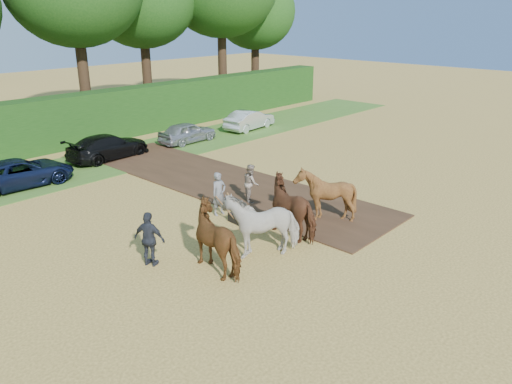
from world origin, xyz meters
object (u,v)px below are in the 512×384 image
parked_cars (60,161)px  spectator_far (150,239)px  spectator_near (251,183)px  plough_team (277,214)px

parked_cars → spectator_far: bearing=-103.7°
spectator_near → parked_cars: (-3.59, 9.44, -0.14)m
spectator_far → spectator_near: bearing=-99.5°
spectator_near → parked_cars: 10.10m
plough_team → parked_cars: size_ratio=0.23×
spectator_far → parked_cars: spectator_far is taller
spectator_near → spectator_far: size_ratio=0.90×
spectator_near → plough_team: bearing=-174.7°
parked_cars → plough_team: bearing=-83.9°
spectator_near → parked_cars: spectator_near is taller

